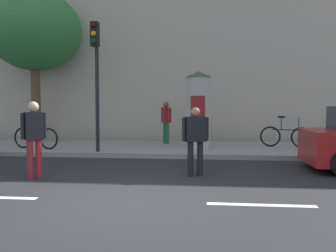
% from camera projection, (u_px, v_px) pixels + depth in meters
% --- Properties ---
extents(ground_plane, '(80.00, 80.00, 0.00)m').
position_uv_depth(ground_plane, '(120.00, 201.00, 6.53)').
color(ground_plane, '#232326').
extents(sidewalk_curb, '(36.00, 4.00, 0.15)m').
position_uv_depth(sidewalk_curb, '(166.00, 148.00, 13.47)').
color(sidewalk_curb, gray).
rests_on(sidewalk_curb, ground_plane).
extents(lane_markings, '(25.80, 0.16, 0.01)m').
position_uv_depth(lane_markings, '(120.00, 201.00, 6.52)').
color(lane_markings, silver).
rests_on(lane_markings, ground_plane).
extents(building_backdrop, '(36.00, 5.00, 11.72)m').
position_uv_depth(building_backdrop, '(177.00, 16.00, 18.08)').
color(building_backdrop, '#B7A893').
rests_on(building_backdrop, ground_plane).
extents(traffic_light, '(0.24, 0.45, 4.04)m').
position_uv_depth(traffic_light, '(96.00, 65.00, 11.76)').
color(traffic_light, black).
rests_on(traffic_light, sidewalk_curb).
extents(poster_column, '(0.88, 0.88, 2.63)m').
position_uv_depth(poster_column, '(198.00, 109.00, 12.90)').
color(poster_column, '#B2ADA3').
rests_on(poster_column, sidewalk_curb).
extents(street_tree, '(3.73, 3.73, 6.03)m').
position_uv_depth(street_tree, '(35.00, 31.00, 15.15)').
color(street_tree, brown).
rests_on(street_tree, sidewalk_curb).
extents(pedestrian_in_light_jacket, '(0.61, 0.43, 1.59)m').
position_uv_depth(pedestrian_in_light_jacket, '(195.00, 136.00, 8.74)').
color(pedestrian_in_light_jacket, black).
rests_on(pedestrian_in_light_jacket, ground_plane).
extents(pedestrian_tallest, '(0.50, 0.50, 1.73)m').
position_uv_depth(pedestrian_tallest, '(34.00, 133.00, 8.50)').
color(pedestrian_tallest, maroon).
rests_on(pedestrian_tallest, ground_plane).
extents(pedestrian_with_backpack, '(0.43, 0.60, 1.60)m').
position_uv_depth(pedestrian_with_backpack, '(166.00, 119.00, 14.31)').
color(pedestrian_with_backpack, '#1E5938').
rests_on(pedestrian_with_backpack, sidewalk_curb).
extents(bicycle_leaning, '(1.72, 0.55, 1.09)m').
position_uv_depth(bicycle_leaning, '(286.00, 136.00, 13.19)').
color(bicycle_leaning, black).
rests_on(bicycle_leaning, sidewalk_curb).
extents(bicycle_upright, '(1.74, 0.46, 1.09)m').
position_uv_depth(bicycle_upright, '(36.00, 137.00, 12.74)').
color(bicycle_upright, black).
rests_on(bicycle_upright, sidewalk_curb).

